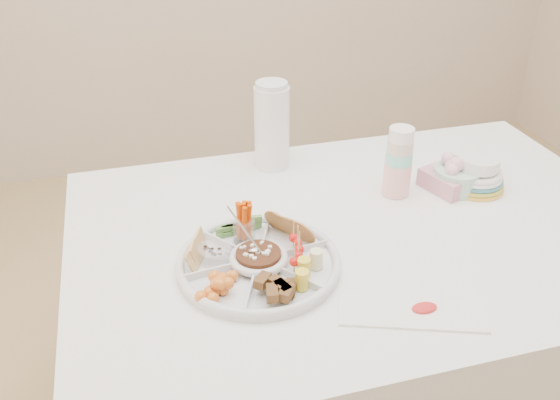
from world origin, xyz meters
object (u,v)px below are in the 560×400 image
object	(u,v)px
dining_table	(355,333)
party_tray	(259,260)
plate_stack	(477,172)
thermos	(272,125)

from	to	relation	value
dining_table	party_tray	size ratio (longest dim) A/B	4.00
plate_stack	thermos	bearing A→B (deg)	150.94
thermos	plate_stack	size ratio (longest dim) A/B	1.67
party_tray	thermos	xyz separation A→B (m)	(0.17, 0.50, 0.12)
dining_table	party_tray	bearing A→B (deg)	-161.78
party_tray	plate_stack	world-z (taller)	plate_stack
dining_table	plate_stack	xyz separation A→B (m)	(0.39, 0.10, 0.43)
thermos	dining_table	bearing A→B (deg)	-70.00
party_tray	thermos	size ratio (longest dim) A/B	1.38
dining_table	party_tray	distance (m)	0.52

